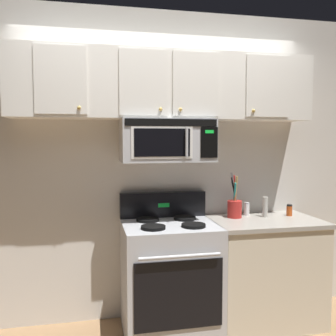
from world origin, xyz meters
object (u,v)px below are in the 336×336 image
(pepper_mill, at_px, (265,207))
(spice_jar, at_px, (289,210))
(stove_range, at_px, (170,276))
(salt_shaker, at_px, (247,209))
(utensil_crock_red, at_px, (235,206))
(over_range_microwave, at_px, (167,141))

(pepper_mill, height_order, spice_jar, pepper_mill)
(stove_range, distance_m, pepper_mill, 1.03)
(salt_shaker, bearing_deg, utensil_crock_red, -153.60)
(over_range_microwave, xyz_separation_m, utensil_crock_red, (0.61, 0.01, -0.58))
(over_range_microwave, bearing_deg, utensil_crock_red, 0.72)
(salt_shaker, bearing_deg, stove_range, -165.41)
(spice_jar, bearing_deg, salt_shaker, 164.53)
(utensil_crock_red, distance_m, pepper_mill, 0.27)
(over_range_microwave, bearing_deg, pepper_mill, -1.59)
(over_range_microwave, bearing_deg, stove_range, -89.86)
(salt_shaker, bearing_deg, over_range_microwave, -173.94)
(over_range_microwave, relative_size, spice_jar, 7.37)
(spice_jar, bearing_deg, utensil_crock_red, 176.81)
(stove_range, bearing_deg, spice_jar, 4.87)
(stove_range, distance_m, spice_jar, 1.22)
(salt_shaker, bearing_deg, pepper_mill, -39.62)
(stove_range, height_order, spice_jar, stove_range)
(spice_jar, bearing_deg, stove_range, -175.13)
(over_range_microwave, height_order, pepper_mill, over_range_microwave)
(stove_range, xyz_separation_m, pepper_mill, (0.88, 0.09, 0.52))
(over_range_microwave, distance_m, spice_jar, 1.28)
(utensil_crock_red, height_order, salt_shaker, utensil_crock_red)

